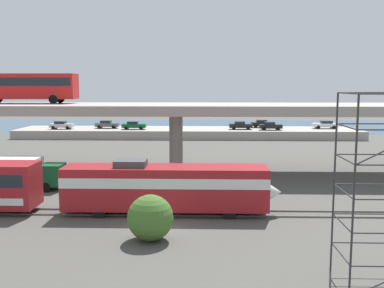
{
  "coord_description": "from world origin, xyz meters",
  "views": [
    {
      "loc": [
        3.29,
        -29.24,
        9.86
      ],
      "look_at": [
        1.63,
        25.2,
        2.59
      ],
      "focal_mm": 41.67,
      "sensor_mm": 36.0,
      "label": 1
    }
  ],
  "objects_px": {
    "service_truck_west": "(25,172)",
    "train_locomotive": "(176,186)",
    "parked_car_2": "(325,125)",
    "parked_car_0": "(107,124)",
    "transit_bus_on_overpass": "(24,85)",
    "parked_car_3": "(240,125)",
    "parked_car_5": "(270,126)",
    "parked_car_4": "(262,124)",
    "parked_car_6": "(61,125)",
    "scaffolding_tower": "(376,185)",
    "parked_car_1": "(134,125)"
  },
  "relations": [
    {
      "from": "service_truck_west",
      "to": "train_locomotive",
      "type": "bearing_deg",
      "value": -27.25
    },
    {
      "from": "train_locomotive",
      "to": "parked_car_2",
      "type": "distance_m",
      "value": 57.51
    },
    {
      "from": "service_truck_west",
      "to": "parked_car_0",
      "type": "height_order",
      "value": "parked_car_0"
    },
    {
      "from": "transit_bus_on_overpass",
      "to": "parked_car_2",
      "type": "height_order",
      "value": "transit_bus_on_overpass"
    },
    {
      "from": "transit_bus_on_overpass",
      "to": "train_locomotive",
      "type": "bearing_deg",
      "value": 136.11
    },
    {
      "from": "parked_car_3",
      "to": "parked_car_5",
      "type": "xyz_separation_m",
      "value": [
        5.42,
        -1.06,
        -0.0
      ]
    },
    {
      "from": "parked_car_4",
      "to": "parked_car_6",
      "type": "xyz_separation_m",
      "value": [
        -38.18,
        -4.21,
        -0.0
      ]
    },
    {
      "from": "service_truck_west",
      "to": "parked_car_4",
      "type": "distance_m",
      "value": 53.82
    },
    {
      "from": "scaffolding_tower",
      "to": "parked_car_2",
      "type": "distance_m",
      "value": 65.47
    },
    {
      "from": "scaffolding_tower",
      "to": "parked_car_1",
      "type": "height_order",
      "value": "scaffolding_tower"
    },
    {
      "from": "train_locomotive",
      "to": "parked_car_4",
      "type": "height_order",
      "value": "train_locomotive"
    },
    {
      "from": "parked_car_0",
      "to": "parked_car_3",
      "type": "xyz_separation_m",
      "value": [
        25.42,
        -1.31,
        -0.0
      ]
    },
    {
      "from": "transit_bus_on_overpass",
      "to": "parked_car_6",
      "type": "relative_size",
      "value": 2.76
    },
    {
      "from": "parked_car_5",
      "to": "scaffolding_tower",
      "type": "bearing_deg",
      "value": -93.5
    },
    {
      "from": "transit_bus_on_overpass",
      "to": "parked_car_0",
      "type": "distance_m",
      "value": 34.03
    },
    {
      "from": "parked_car_2",
      "to": "parked_car_6",
      "type": "height_order",
      "value": "same"
    },
    {
      "from": "parked_car_5",
      "to": "parked_car_2",
      "type": "bearing_deg",
      "value": 15.55
    },
    {
      "from": "parked_car_5",
      "to": "service_truck_west",
      "type": "bearing_deg",
      "value": -125.17
    },
    {
      "from": "parked_car_5",
      "to": "parked_car_1",
      "type": "bearing_deg",
      "value": 179.01
    },
    {
      "from": "transit_bus_on_overpass",
      "to": "parked_car_4",
      "type": "height_order",
      "value": "transit_bus_on_overpass"
    },
    {
      "from": "train_locomotive",
      "to": "parked_car_5",
      "type": "xyz_separation_m",
      "value": [
        14.22,
        48.77,
        0.16
      ]
    },
    {
      "from": "parked_car_1",
      "to": "parked_car_2",
      "type": "distance_m",
      "value": 36.26
    },
    {
      "from": "parked_car_4",
      "to": "parked_car_5",
      "type": "bearing_deg",
      "value": -79.51
    },
    {
      "from": "service_truck_west",
      "to": "parked_car_6",
      "type": "bearing_deg",
      "value": 103.56
    },
    {
      "from": "parked_car_6",
      "to": "parked_car_0",
      "type": "bearing_deg",
      "value": 12.64
    },
    {
      "from": "train_locomotive",
      "to": "parked_car_0",
      "type": "relative_size",
      "value": 3.76
    },
    {
      "from": "service_truck_west",
      "to": "transit_bus_on_overpass",
      "type": "bearing_deg",
      "value": 110.69
    },
    {
      "from": "parked_car_4",
      "to": "service_truck_west",
      "type": "bearing_deg",
      "value": -121.51
    },
    {
      "from": "parked_car_0",
      "to": "parked_car_6",
      "type": "bearing_deg",
      "value": -167.36
    },
    {
      "from": "transit_bus_on_overpass",
      "to": "service_truck_west",
      "type": "bearing_deg",
      "value": 110.69
    },
    {
      "from": "train_locomotive",
      "to": "scaffolding_tower",
      "type": "distance_m",
      "value": 16.21
    },
    {
      "from": "parked_car_2",
      "to": "parked_car_3",
      "type": "bearing_deg",
      "value": 6.86
    },
    {
      "from": "train_locomotive",
      "to": "transit_bus_on_overpass",
      "type": "bearing_deg",
      "value": 136.11
    },
    {
      "from": "transit_bus_on_overpass",
      "to": "parked_car_3",
      "type": "xyz_separation_m",
      "value": [
        27.5,
        31.84,
        -7.43
      ]
    },
    {
      "from": "parked_car_1",
      "to": "parked_car_5",
      "type": "bearing_deg",
      "value": -0.99
    },
    {
      "from": "parked_car_0",
      "to": "parked_car_5",
      "type": "height_order",
      "value": "same"
    },
    {
      "from": "transit_bus_on_overpass",
      "to": "parked_car_5",
      "type": "height_order",
      "value": "transit_bus_on_overpass"
    },
    {
      "from": "scaffolding_tower",
      "to": "parked_car_0",
      "type": "height_order",
      "value": "scaffolding_tower"
    },
    {
      "from": "parked_car_3",
      "to": "parked_car_5",
      "type": "bearing_deg",
      "value": -11.03
    },
    {
      "from": "service_truck_west",
      "to": "parked_car_5",
      "type": "xyz_separation_m",
      "value": [
        29.0,
        41.16,
        0.71
      ]
    },
    {
      "from": "service_truck_west",
      "to": "parked_car_1",
      "type": "relative_size",
      "value": 1.54
    },
    {
      "from": "parked_car_3",
      "to": "service_truck_west",
      "type": "bearing_deg",
      "value": -119.19
    },
    {
      "from": "parked_car_5",
      "to": "parked_car_3",
      "type": "bearing_deg",
      "value": 168.97
    },
    {
      "from": "train_locomotive",
      "to": "scaffolding_tower",
      "type": "height_order",
      "value": "scaffolding_tower"
    },
    {
      "from": "parked_car_4",
      "to": "parked_car_6",
      "type": "distance_m",
      "value": 38.41
    },
    {
      "from": "train_locomotive",
      "to": "parked_car_3",
      "type": "xyz_separation_m",
      "value": [
        8.8,
        49.83,
        0.16
      ]
    },
    {
      "from": "parked_car_0",
      "to": "parked_car_1",
      "type": "relative_size",
      "value": 1.0
    },
    {
      "from": "transit_bus_on_overpass",
      "to": "scaffolding_tower",
      "type": "bearing_deg",
      "value": 134.24
    },
    {
      "from": "scaffolding_tower",
      "to": "parked_car_4",
      "type": "relative_size",
      "value": 2.11
    },
    {
      "from": "parked_car_4",
      "to": "parked_car_5",
      "type": "distance_m",
      "value": 4.81
    }
  ]
}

